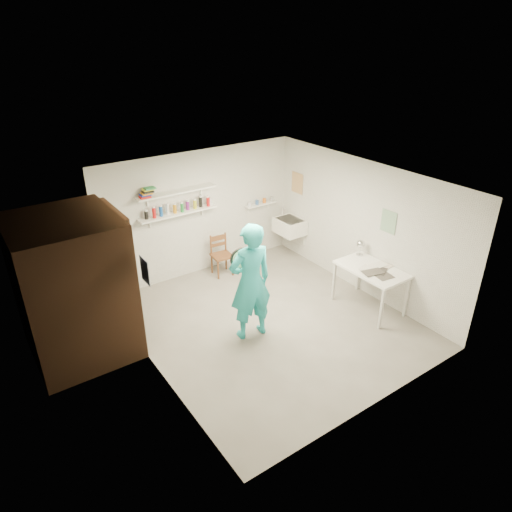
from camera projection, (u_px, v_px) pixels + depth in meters
floor at (270, 322)px, 7.53m from camera, size 4.00×4.50×0.02m
ceiling at (272, 181)px, 6.45m from camera, size 4.00×4.50×0.02m
wall_back at (200, 213)px, 8.65m from camera, size 4.00×0.02×2.40m
wall_front at (386, 328)px, 5.33m from camera, size 4.00×0.02×2.40m
wall_left at (148, 296)px, 5.96m from camera, size 0.02×4.50×2.40m
wall_right at (363, 228)px, 8.02m from camera, size 0.02×4.50×2.40m
doorway_recess at (122, 277)px, 6.83m from camera, size 0.02×0.90×2.00m
corridor_box at (73, 288)px, 6.45m from camera, size 1.40×1.50×2.10m
door_lintel at (114, 211)px, 6.37m from camera, size 0.06×1.05×0.10m
door_jamb_near at (136, 291)px, 6.48m from camera, size 0.06×0.10×2.00m
door_jamb_far at (112, 264)px, 7.21m from camera, size 0.06×0.10×2.00m
shelf_lower at (179, 213)px, 8.23m from camera, size 1.50×0.22×0.03m
shelf_upper at (177, 192)px, 8.05m from camera, size 1.50×0.22×0.03m
ledge_shelf at (261, 204)px, 9.31m from camera, size 0.70×0.14×0.03m
poster_left at (145, 271)px, 5.85m from camera, size 0.01×0.28×0.36m
poster_right_a at (297, 183)px, 9.17m from camera, size 0.01×0.34×0.42m
poster_right_b at (388, 222)px, 7.47m from camera, size 0.01×0.30×0.38m
belfast_sink at (290, 226)px, 9.36m from camera, size 0.48×0.60×0.30m
man at (250, 282)px, 6.81m from camera, size 0.74×0.53×1.89m
wall_clock at (241, 258)px, 6.81m from camera, size 0.34×0.07×0.34m
wooden_chair at (222, 256)px, 8.81m from camera, size 0.40×0.39×0.80m
work_table at (369, 288)px, 7.74m from camera, size 0.69×1.16×0.77m
desk_lamp at (361, 244)px, 7.91m from camera, size 0.14×0.14×0.14m
spray_cans at (178, 208)px, 8.18m from camera, size 1.32×0.06×0.17m
book_stack at (147, 192)px, 7.72m from camera, size 0.28×0.14×0.17m
ledge_pots at (261, 201)px, 9.28m from camera, size 0.48×0.07×0.09m
papers at (372, 268)px, 7.56m from camera, size 0.30×0.22×0.03m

